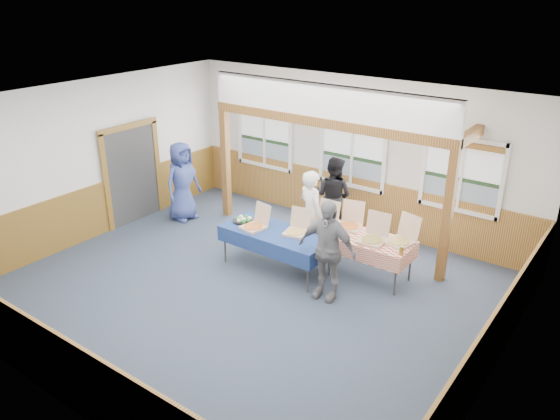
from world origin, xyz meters
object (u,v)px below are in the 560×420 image
object	(u,v)px
table_left	(276,234)
woman_white	(311,214)
woman_black	(333,196)
table_right	(362,239)
person_grey	(327,250)
man_blue	(182,181)

from	to	relation	value
table_left	woman_white	size ratio (longest dim) A/B	1.28
woman_white	woman_black	bearing A→B (deg)	-58.29
table_right	woman_white	bearing A→B (deg)	177.08
table_right	woman_white	distance (m)	1.14
table_left	table_right	world-z (taller)	same
table_right	woman_white	world-z (taller)	woman_white
woman_white	woman_black	distance (m)	1.14
woman_white	table_left	bearing A→B (deg)	96.47
table_left	person_grey	world-z (taller)	person_grey
woman_white	man_blue	world-z (taller)	man_blue
table_left	person_grey	size ratio (longest dim) A/B	1.27
woman_black	man_blue	xyz separation A→B (m)	(-3.08, -1.27, 0.04)
man_blue	woman_white	bearing A→B (deg)	-83.37
table_right	woman_black	world-z (taller)	woman_black
table_left	man_blue	xyz separation A→B (m)	(-3.04, 0.67, 0.17)
table_left	woman_black	distance (m)	1.94
woman_white	table_right	bearing A→B (deg)	-161.72
table_left	person_grey	bearing A→B (deg)	5.95
woman_black	woman_white	bearing A→B (deg)	99.61
table_right	person_grey	distance (m)	1.03
table_right	table_left	bearing A→B (deg)	-150.64
woman_black	man_blue	bearing A→B (deg)	22.56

